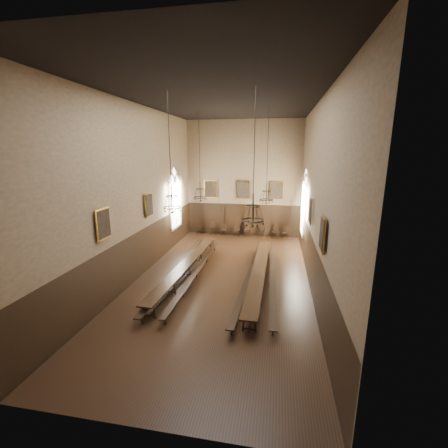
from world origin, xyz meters
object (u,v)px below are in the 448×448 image
(table_right, at_px, (259,276))
(chair_6, at_px, (275,234))
(bench_left_outer, at_px, (179,269))
(chandelier_back_left, at_px, (200,191))
(chair_1, at_px, (213,231))
(chair_7, at_px, (285,235))
(chair_3, at_px, (237,232))
(chair_4, at_px, (247,233))
(chair_0, at_px, (199,231))
(table_left, at_px, (186,270))
(chandelier_back_right, at_px, (266,193))
(chandelier_front_right, at_px, (253,213))
(bench_right_outer, at_px, (273,277))
(chair_2, at_px, (223,232))
(bench_left_inner, at_px, (197,272))
(bench_right_inner, at_px, (250,276))
(chair_5, at_px, (261,234))
(chandelier_front_left, at_px, (172,199))

(table_right, xyz_separation_m, chair_6, (0.68, 8.65, -0.08))
(bench_left_outer, bearing_deg, chandelier_back_left, 78.05)
(chair_1, relative_size, chair_7, 1.11)
(table_right, xyz_separation_m, chair_3, (-2.35, 8.65, -0.07))
(table_right, bearing_deg, chair_4, 99.82)
(chair_0, relative_size, chair_6, 0.92)
(chair_0, bearing_deg, table_right, -62.91)
(table_left, height_order, chandelier_back_right, chandelier_back_right)
(chandelier_back_right, bearing_deg, table_right, -92.78)
(chair_1, distance_m, chair_4, 2.85)
(chandelier_front_right, bearing_deg, bench_right_outer, 71.83)
(chair_2, bearing_deg, bench_left_inner, -96.84)
(chair_4, distance_m, chair_7, 2.95)
(chair_3, distance_m, chair_6, 3.03)
(bench_left_inner, height_order, chandelier_front_right, chandelier_front_right)
(bench_right_inner, bearing_deg, chair_5, 89.40)
(table_right, bearing_deg, chandelier_back_right, 87.22)
(bench_left_outer, xyz_separation_m, chair_3, (2.08, 8.34, -0.00))
(chair_2, bearing_deg, chandelier_front_left, -98.85)
(bench_left_inner, bearing_deg, chair_2, 90.80)
(bench_right_inner, distance_m, chair_4, 8.61)
(chair_0, bearing_deg, chair_3, -4.51)
(bench_right_outer, relative_size, chair_5, 11.71)
(bench_right_inner, distance_m, chandelier_front_left, 5.90)
(chair_2, distance_m, chair_5, 3.07)
(chair_1, height_order, chandelier_front_left, chandelier_front_left)
(chair_4, bearing_deg, chair_5, -14.02)
(bench_right_outer, relative_size, chandelier_front_right, 1.95)
(chair_0, bearing_deg, table_left, -85.22)
(chair_1, distance_m, chandelier_front_right, 12.51)
(chandelier_back_left, distance_m, chandelier_front_right, 6.63)
(chair_3, xyz_separation_m, chandelier_back_right, (2.49, -5.88, 4.00))
(bench_right_inner, distance_m, chair_0, 9.89)
(chair_0, xyz_separation_m, chair_1, (1.12, 0.07, 0.03))
(bench_right_inner, xyz_separation_m, chair_2, (-2.98, 8.58, -0.02))
(table_right, bearing_deg, chair_2, 111.79)
(chair_5, height_order, chandelier_back_left, chandelier_back_left)
(table_right, xyz_separation_m, chandelier_back_right, (0.13, 2.77, 3.93))
(chair_1, xyz_separation_m, chair_5, (3.95, -0.06, -0.04))
(chair_3, distance_m, chandelier_front_right, 11.97)
(chair_3, height_order, chair_5, chair_3)
(chair_4, bearing_deg, table_right, -94.28)
(table_right, relative_size, bench_right_outer, 0.95)
(table_left, bearing_deg, chair_7, 57.21)
(chair_1, bearing_deg, chair_0, 165.93)
(chair_2, height_order, chair_4, chair_4)
(table_right, relative_size, bench_left_outer, 0.91)
(bench_left_inner, xyz_separation_m, bench_right_inner, (2.86, -0.04, 0.01))
(bench_left_inner, height_order, chandelier_back_left, chandelier_back_left)
(bench_left_inner, relative_size, chandelier_back_left, 1.92)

